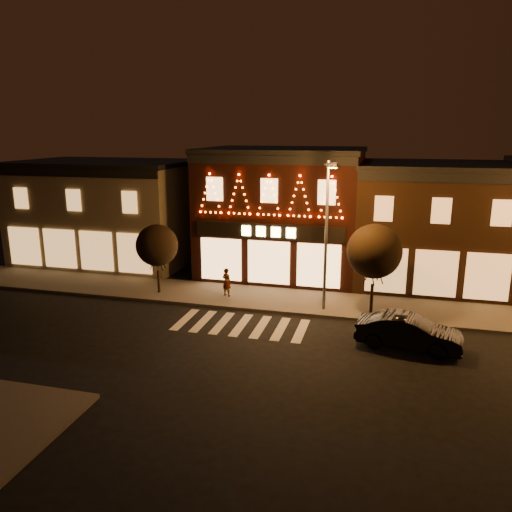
% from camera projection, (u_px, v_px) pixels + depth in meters
% --- Properties ---
extents(ground, '(120.00, 120.00, 0.00)m').
position_uv_depth(ground, '(215.00, 360.00, 21.20)').
color(ground, black).
rests_on(ground, ground).
extents(sidewalk_far, '(44.00, 4.00, 0.15)m').
position_uv_depth(sidewalk_far, '(295.00, 301.00, 28.20)').
color(sidewalk_far, '#47423D').
rests_on(sidewalk_far, ground).
extents(building_left, '(12.20, 8.28, 7.30)m').
position_uv_depth(building_left, '(108.00, 211.00, 36.61)').
color(building_left, '#746B52').
rests_on(building_left, ground).
extents(building_pulp, '(10.20, 8.34, 8.30)m').
position_uv_depth(building_pulp, '(283.00, 211.00, 33.30)').
color(building_pulp, black).
rests_on(building_pulp, ground).
extents(building_right_a, '(9.20, 8.28, 7.50)m').
position_uv_depth(building_right_a, '(433.00, 224.00, 31.09)').
color(building_right_a, '#341F12').
rests_on(building_right_a, ground).
extents(streetlamp_mid, '(0.71, 1.78, 7.80)m').
position_uv_depth(streetlamp_mid, '(327.00, 225.00, 25.46)').
color(streetlamp_mid, '#59595E').
rests_on(streetlamp_mid, sidewalk_far).
extents(tree_left, '(2.42, 2.42, 4.04)m').
position_uv_depth(tree_left, '(157.00, 245.00, 28.83)').
color(tree_left, black).
rests_on(tree_left, sidewalk_far).
extents(tree_right, '(2.80, 2.80, 4.68)m').
position_uv_depth(tree_right, '(374.00, 251.00, 25.49)').
color(tree_right, black).
rests_on(tree_right, sidewalk_far).
extents(dark_sedan, '(4.73, 2.24, 1.50)m').
position_uv_depth(dark_sedan, '(409.00, 332.00, 22.15)').
color(dark_sedan, black).
rests_on(dark_sedan, ground).
extents(pedestrian, '(0.70, 0.58, 1.64)m').
position_uv_depth(pedestrian, '(227.00, 282.00, 28.69)').
color(pedestrian, gray).
rests_on(pedestrian, sidewalk_far).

